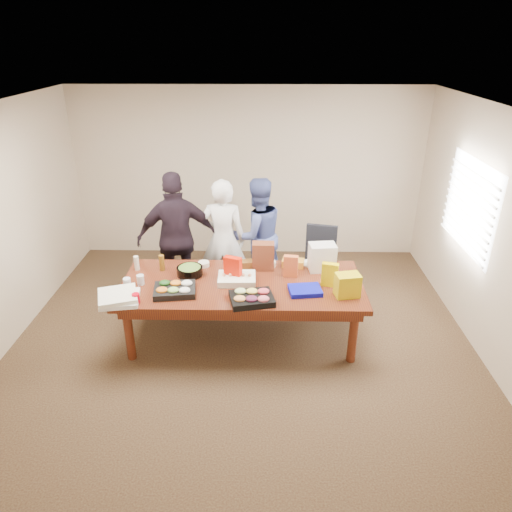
{
  "coord_description": "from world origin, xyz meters",
  "views": [
    {
      "loc": [
        0.25,
        -4.76,
        3.36
      ],
      "look_at": [
        0.16,
        0.1,
        1.05
      ],
      "focal_mm": 32.75,
      "sensor_mm": 36.0,
      "label": 1
    }
  ],
  "objects_px": {
    "conference_table": "(242,310)",
    "sheet_cake": "(237,279)",
    "office_chair": "(321,268)",
    "salad_bowl": "(190,271)",
    "person_center": "(223,240)",
    "person_right": "(257,235)"
  },
  "relations": [
    {
      "from": "conference_table",
      "to": "salad_bowl",
      "type": "xyz_separation_m",
      "value": [
        -0.63,
        0.19,
        0.43
      ]
    },
    {
      "from": "office_chair",
      "to": "sheet_cake",
      "type": "xyz_separation_m",
      "value": [
        -1.1,
        -0.88,
        0.29
      ]
    },
    {
      "from": "office_chair",
      "to": "conference_table",
      "type": "bearing_deg",
      "value": -125.93
    },
    {
      "from": "office_chair",
      "to": "person_center",
      "type": "bearing_deg",
      "value": -172.26
    },
    {
      "from": "office_chair",
      "to": "person_center",
      "type": "distance_m",
      "value": 1.39
    },
    {
      "from": "sheet_cake",
      "to": "salad_bowl",
      "type": "relative_size",
      "value": 1.4
    },
    {
      "from": "conference_table",
      "to": "office_chair",
      "type": "height_order",
      "value": "office_chair"
    },
    {
      "from": "conference_table",
      "to": "salad_bowl",
      "type": "height_order",
      "value": "salad_bowl"
    },
    {
      "from": "office_chair",
      "to": "person_center",
      "type": "relative_size",
      "value": 0.59
    },
    {
      "from": "salad_bowl",
      "to": "office_chair",
      "type": "bearing_deg",
      "value": 23.1
    },
    {
      "from": "conference_table",
      "to": "office_chair",
      "type": "distance_m",
      "value": 1.38
    },
    {
      "from": "office_chair",
      "to": "person_right",
      "type": "distance_m",
      "value": 1.0
    },
    {
      "from": "conference_table",
      "to": "person_center",
      "type": "relative_size",
      "value": 1.65
    },
    {
      "from": "office_chair",
      "to": "sheet_cake",
      "type": "bearing_deg",
      "value": -128.31
    },
    {
      "from": "conference_table",
      "to": "person_right",
      "type": "distance_m",
      "value": 1.33
    },
    {
      "from": "office_chair",
      "to": "salad_bowl",
      "type": "xyz_separation_m",
      "value": [
        -1.67,
        -0.71,
        0.3
      ]
    },
    {
      "from": "conference_table",
      "to": "sheet_cake",
      "type": "bearing_deg",
      "value": 158.54
    },
    {
      "from": "sheet_cake",
      "to": "person_center",
      "type": "bearing_deg",
      "value": 101.55
    },
    {
      "from": "conference_table",
      "to": "sheet_cake",
      "type": "distance_m",
      "value": 0.42
    },
    {
      "from": "conference_table",
      "to": "office_chair",
      "type": "xyz_separation_m",
      "value": [
        1.04,
        0.9,
        0.12
      ]
    },
    {
      "from": "salad_bowl",
      "to": "person_center",
      "type": "bearing_deg",
      "value": 68.28
    },
    {
      "from": "conference_table",
      "to": "person_right",
      "type": "bearing_deg",
      "value": 82.78
    }
  ]
}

